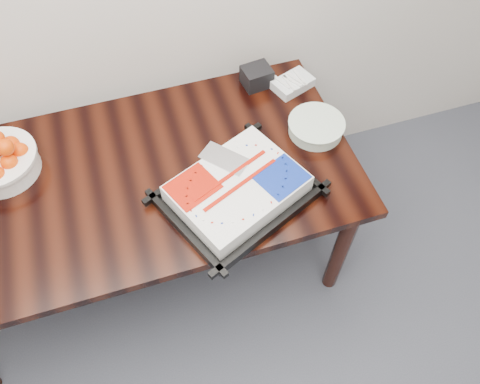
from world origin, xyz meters
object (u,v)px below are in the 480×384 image
object	(u,v)px
cake_tray	(238,190)
napkin_box	(257,77)
plate_stack	(316,127)
table	(132,191)

from	to	relation	value
cake_tray	napkin_box	bearing A→B (deg)	64.57
cake_tray	plate_stack	bearing A→B (deg)	28.01
table	plate_stack	size ratio (longest dim) A/B	7.66
table	cake_tray	distance (m)	0.46
napkin_box	cake_tray	bearing A→B (deg)	-115.43
table	cake_tray	size ratio (longest dim) A/B	2.82
table	napkin_box	size ratio (longest dim) A/B	14.58
cake_tray	napkin_box	world-z (taller)	cake_tray
cake_tray	plate_stack	size ratio (longest dim) A/B	2.71
cake_tray	napkin_box	size ratio (longest dim) A/B	5.16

